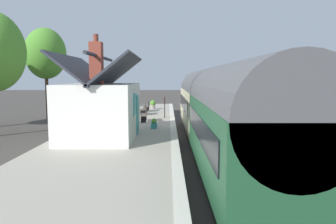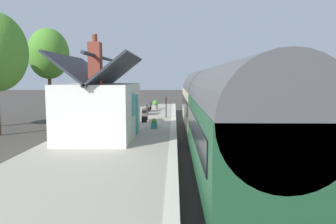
{
  "view_description": "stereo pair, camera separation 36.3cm",
  "coord_description": "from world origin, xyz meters",
  "px_view_note": "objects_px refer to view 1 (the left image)",
  "views": [
    {
      "loc": [
        -20.42,
        1.49,
        3.78
      ],
      "look_at": [
        -2.09,
        1.5,
        1.81
      ],
      "focal_mm": 33.71,
      "sensor_mm": 36.0,
      "label": 1
    },
    {
      "loc": [
        -20.41,
        1.13,
        3.78
      ],
      "look_at": [
        -2.09,
        1.5,
        1.81
      ],
      "focal_mm": 33.71,
      "sensor_mm": 36.0,
      "label": 2
    }
  ],
  "objects_px": {
    "station_sign_board": "(165,102)",
    "tree_far_right": "(45,54)",
    "train": "(215,109)",
    "planter_by_door": "(122,117)",
    "station_building": "(102,108)",
    "bench_platform_end": "(145,115)",
    "planter_corner_building": "(154,123)",
    "bench_by_lamp": "(147,106)",
    "bench_near_building": "(144,109)",
    "planter_bench_right": "(153,104)"
  },
  "relations": [
    {
      "from": "planter_by_door",
      "to": "train",
      "type": "bearing_deg",
      "value": -136.75
    },
    {
      "from": "station_building",
      "to": "bench_by_lamp",
      "type": "height_order",
      "value": "station_building"
    },
    {
      "from": "station_building",
      "to": "planter_bench_right",
      "type": "bearing_deg",
      "value": -7.37
    },
    {
      "from": "train",
      "to": "planter_bench_right",
      "type": "xyz_separation_m",
      "value": [
        14.33,
        3.85,
        -0.95
      ]
    },
    {
      "from": "train",
      "to": "planter_by_door",
      "type": "height_order",
      "value": "train"
    },
    {
      "from": "station_building",
      "to": "bench_platform_end",
      "type": "xyz_separation_m",
      "value": [
        5.86,
        -1.71,
        -1.01
      ]
    },
    {
      "from": "bench_near_building",
      "to": "bench_platform_end",
      "type": "relative_size",
      "value": 0.99
    },
    {
      "from": "bench_platform_end",
      "to": "planter_by_door",
      "type": "xyz_separation_m",
      "value": [
        0.24,
        1.62,
        -0.21
      ]
    },
    {
      "from": "station_building",
      "to": "planter_by_door",
      "type": "distance_m",
      "value": 6.23
    },
    {
      "from": "bench_near_building",
      "to": "planter_bench_right",
      "type": "height_order",
      "value": "bench_near_building"
    },
    {
      "from": "bench_near_building",
      "to": "planter_by_door",
      "type": "distance_m",
      "value": 3.98
    },
    {
      "from": "station_sign_board",
      "to": "planter_bench_right",
      "type": "bearing_deg",
      "value": 10.66
    },
    {
      "from": "train",
      "to": "planter_bench_right",
      "type": "height_order",
      "value": "train"
    },
    {
      "from": "station_sign_board",
      "to": "bench_near_building",
      "type": "bearing_deg",
      "value": 43.85
    },
    {
      "from": "planter_by_door",
      "to": "tree_far_right",
      "type": "xyz_separation_m",
      "value": [
        5.99,
        7.45,
        4.82
      ]
    },
    {
      "from": "planter_bench_right",
      "to": "tree_far_right",
      "type": "distance_m",
      "value": 10.58
    },
    {
      "from": "train",
      "to": "station_building",
      "type": "relative_size",
      "value": 3.52
    },
    {
      "from": "planter_by_door",
      "to": "station_sign_board",
      "type": "xyz_separation_m",
      "value": [
        1.98,
        -2.97,
        0.93
      ]
    },
    {
      "from": "station_building",
      "to": "train",
      "type": "bearing_deg",
      "value": -88.79
    },
    {
      "from": "planter_corner_building",
      "to": "planter_bench_right",
      "type": "relative_size",
      "value": 1.2
    },
    {
      "from": "planter_corner_building",
      "to": "station_sign_board",
      "type": "height_order",
      "value": "station_sign_board"
    },
    {
      "from": "planter_bench_right",
      "to": "tree_far_right",
      "type": "bearing_deg",
      "value": 104.3
    },
    {
      "from": "planter_by_door",
      "to": "station_building",
      "type": "bearing_deg",
      "value": 179.13
    },
    {
      "from": "tree_far_right",
      "to": "bench_by_lamp",
      "type": "bearing_deg",
      "value": -87.66
    },
    {
      "from": "train",
      "to": "planter_bench_right",
      "type": "bearing_deg",
      "value": 15.06
    },
    {
      "from": "station_building",
      "to": "bench_platform_end",
      "type": "relative_size",
      "value": 4.19
    },
    {
      "from": "station_building",
      "to": "bench_platform_end",
      "type": "distance_m",
      "value": 6.19
    },
    {
      "from": "station_sign_board",
      "to": "tree_far_right",
      "type": "bearing_deg",
      "value": 68.94
    },
    {
      "from": "train",
      "to": "planter_corner_building",
      "type": "xyz_separation_m",
      "value": [
        2.99,
        3.24,
        -1.15
      ]
    },
    {
      "from": "station_sign_board",
      "to": "tree_far_right",
      "type": "relative_size",
      "value": 0.19
    },
    {
      "from": "planter_corner_building",
      "to": "station_sign_board",
      "type": "xyz_separation_m",
      "value": [
        4.98,
        -0.59,
        0.92
      ]
    },
    {
      "from": "bench_near_building",
      "to": "planter_bench_right",
      "type": "relative_size",
      "value": 1.61
    },
    {
      "from": "planter_by_door",
      "to": "tree_far_right",
      "type": "relative_size",
      "value": 0.11
    },
    {
      "from": "bench_by_lamp",
      "to": "station_sign_board",
      "type": "distance_m",
      "value": 4.72
    },
    {
      "from": "bench_by_lamp",
      "to": "station_sign_board",
      "type": "relative_size",
      "value": 0.9
    },
    {
      "from": "bench_by_lamp",
      "to": "station_sign_board",
      "type": "height_order",
      "value": "station_sign_board"
    },
    {
      "from": "bench_by_lamp",
      "to": "planter_bench_right",
      "type": "bearing_deg",
      "value": -12.22
    },
    {
      "from": "train",
      "to": "bench_platform_end",
      "type": "distance_m",
      "value": 7.07
    },
    {
      "from": "station_building",
      "to": "planter_corner_building",
      "type": "height_order",
      "value": "station_building"
    },
    {
      "from": "bench_platform_end",
      "to": "planter_corner_building",
      "type": "distance_m",
      "value": 2.87
    },
    {
      "from": "station_building",
      "to": "tree_far_right",
      "type": "xyz_separation_m",
      "value": [
        12.1,
        7.36,
        3.59
      ]
    },
    {
      "from": "bench_by_lamp",
      "to": "planter_by_door",
      "type": "bearing_deg",
      "value": 168.05
    },
    {
      "from": "planter_by_door",
      "to": "station_sign_board",
      "type": "height_order",
      "value": "station_sign_board"
    },
    {
      "from": "planter_corner_building",
      "to": "planter_bench_right",
      "type": "xyz_separation_m",
      "value": [
        11.34,
        0.61,
        0.2
      ]
    },
    {
      "from": "planter_bench_right",
      "to": "train",
      "type": "bearing_deg",
      "value": -164.94
    },
    {
      "from": "planter_by_door",
      "to": "bench_by_lamp",
      "type": "bearing_deg",
      "value": -11.95
    },
    {
      "from": "planter_corner_building",
      "to": "station_sign_board",
      "type": "distance_m",
      "value": 5.09
    },
    {
      "from": "planter_by_door",
      "to": "station_sign_board",
      "type": "relative_size",
      "value": 0.59
    },
    {
      "from": "planter_corner_building",
      "to": "tree_far_right",
      "type": "height_order",
      "value": "tree_far_right"
    },
    {
      "from": "train",
      "to": "station_sign_board",
      "type": "xyz_separation_m",
      "value": [
        7.96,
        2.66,
        -0.23
      ]
    }
  ]
}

